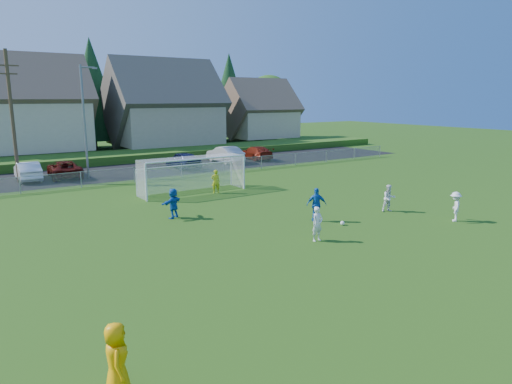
# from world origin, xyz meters

# --- Properties ---
(ground) EXTENTS (160.00, 160.00, 0.00)m
(ground) POSITION_xyz_m (0.00, 0.00, 0.00)
(ground) COLOR #193D0C
(ground) RESTS_ON ground
(asphalt_lot) EXTENTS (60.00, 60.00, 0.00)m
(asphalt_lot) POSITION_xyz_m (0.00, 27.50, 0.01)
(asphalt_lot) COLOR black
(asphalt_lot) RESTS_ON ground
(grass_embankment) EXTENTS (70.00, 6.00, 0.80)m
(grass_embankment) POSITION_xyz_m (0.00, 35.00, 0.40)
(grass_embankment) COLOR #1E420F
(grass_embankment) RESTS_ON ground
(soccer_ball) EXTENTS (0.22, 0.22, 0.22)m
(soccer_ball) POSITION_xyz_m (2.77, 4.09, 0.11)
(soccer_ball) COLOR white
(soccer_ball) RESTS_ON ground
(referee) EXTENTS (0.74, 0.95, 1.73)m
(referee) POSITION_xyz_m (-11.13, -3.13, 0.86)
(referee) COLOR #FFA305
(referee) RESTS_ON ground
(player_white_a) EXTENTS (0.60, 0.41, 1.61)m
(player_white_a) POSITION_xyz_m (-0.06, 2.86, 0.80)
(player_white_a) COLOR silver
(player_white_a) RESTS_ON ground
(player_white_b) EXTENTS (0.94, 0.86, 1.58)m
(player_white_b) POSITION_xyz_m (7.02, 4.71, 0.79)
(player_white_b) COLOR silver
(player_white_b) RESTS_ON ground
(player_white_c) EXTENTS (1.17, 1.09, 1.59)m
(player_white_c) POSITION_xyz_m (8.30, 1.35, 0.79)
(player_white_c) COLOR silver
(player_white_c) RESTS_ON ground
(player_blue_a) EXTENTS (1.12, 0.93, 1.80)m
(player_blue_a) POSITION_xyz_m (2.18, 5.48, 0.90)
(player_blue_a) COLOR #1251AB
(player_blue_a) RESTS_ON ground
(player_blue_b) EXTENTS (1.58, 1.20, 1.66)m
(player_blue_b) POSITION_xyz_m (-3.89, 10.31, 0.83)
(player_blue_b) COLOR #1251AB
(player_blue_b) RESTS_ON ground
(goalkeeper) EXTENTS (0.70, 0.58, 1.64)m
(goalkeeper) POSITION_xyz_m (1.25, 14.85, 0.82)
(goalkeeper) COLOR #C7C817
(goalkeeper) RESTS_ON ground
(car_b) EXTENTS (1.61, 4.55, 1.50)m
(car_b) POSITION_xyz_m (-8.77, 27.45, 0.75)
(car_b) COLOR white
(car_b) RESTS_ON ground
(car_c) EXTENTS (2.63, 5.16, 1.40)m
(car_c) POSITION_xyz_m (-6.05, 27.28, 0.70)
(car_c) COLOR #4C0E08
(car_c) RESTS_ON ground
(car_e) EXTENTS (1.93, 4.62, 1.56)m
(car_e) POSITION_xyz_m (4.10, 26.25, 0.78)
(car_e) COLOR #131A43
(car_e) RESTS_ON ground
(car_f) EXTENTS (1.79, 5.02, 1.65)m
(car_f) POSITION_xyz_m (9.36, 27.58, 0.82)
(car_f) COLOR #B5B5B5
(car_f) RESTS_ON ground
(car_g) EXTENTS (2.29, 4.97, 1.41)m
(car_g) POSITION_xyz_m (13.18, 27.74, 0.70)
(car_g) COLOR maroon
(car_g) RESTS_ON ground
(soccer_goal) EXTENTS (7.42, 1.90, 2.50)m
(soccer_goal) POSITION_xyz_m (0.00, 16.05, 1.63)
(soccer_goal) COLOR white
(soccer_goal) RESTS_ON ground
(chainlink_fence) EXTENTS (52.06, 0.06, 1.20)m
(chainlink_fence) POSITION_xyz_m (0.00, 22.00, 0.63)
(chainlink_fence) COLOR gray
(chainlink_fence) RESTS_ON ground
(streetlight) EXTENTS (1.38, 0.18, 9.00)m
(streetlight) POSITION_xyz_m (-4.45, 26.00, 4.84)
(streetlight) COLOR slate
(streetlight) RESTS_ON ground
(utility_pole) EXTENTS (1.60, 0.26, 10.00)m
(utility_pole) POSITION_xyz_m (-9.50, 27.00, 5.15)
(utility_pole) COLOR #473321
(utility_pole) RESTS_ON ground
(houses_row) EXTENTS (53.90, 11.45, 13.27)m
(houses_row) POSITION_xyz_m (1.97, 42.46, 7.33)
(houses_row) COLOR tan
(houses_row) RESTS_ON ground
(tree_row) EXTENTS (65.98, 12.36, 13.80)m
(tree_row) POSITION_xyz_m (1.04, 48.74, 6.91)
(tree_row) COLOR #382616
(tree_row) RESTS_ON ground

